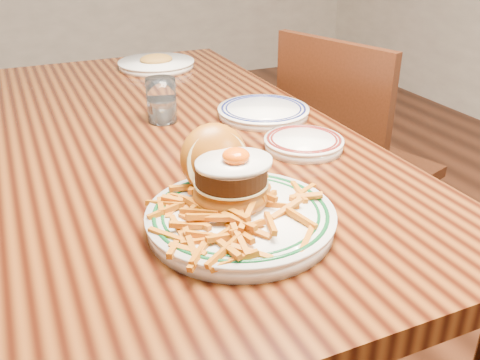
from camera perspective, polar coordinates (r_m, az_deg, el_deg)
name	(u,v)px	position (r m, az deg, el deg)	size (l,w,h in m)	color
floor	(180,359)	(1.74, -6.42, -18.45)	(6.00, 6.00, 0.00)	black
table	(167,164)	(1.36, -7.81, 1.71)	(0.85, 1.60, 0.75)	black
chair_right	(348,162)	(1.83, 11.45, 1.91)	(0.53, 0.53, 0.90)	#3B190C
main_plate	(236,201)	(0.90, -0.43, -2.25)	(0.32, 0.33, 0.15)	white
side_plate	(304,142)	(1.22, 6.81, 4.01)	(0.18, 0.18, 0.03)	white
rear_plate	(263,111)	(1.41, 2.51, 7.37)	(0.24, 0.24, 0.03)	white
water_glass	(162,103)	(1.38, -8.35, 8.15)	(0.08, 0.08, 0.11)	white
far_plate	(156,63)	(1.91, -8.91, 12.18)	(0.26, 0.26, 0.05)	white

